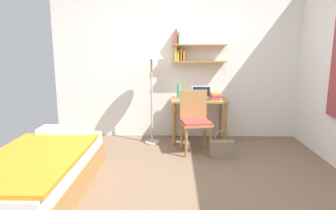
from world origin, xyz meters
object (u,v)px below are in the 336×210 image
object	(u,v)px
desk	(199,108)
laptop	(202,95)
standing_lamp	(151,57)
book_stack	(215,96)
handbag	(222,148)
bed	(40,174)
desk_chair	(195,119)
water_bottle	(179,91)

from	to	relation	value
desk	laptop	distance (m)	0.22
desk	standing_lamp	world-z (taller)	standing_lamp
desk	book_stack	world-z (taller)	book_stack
standing_lamp	handbag	distance (m)	1.77
book_stack	handbag	world-z (taller)	book_stack
bed	desk	size ratio (longest dim) A/B	2.13
standing_lamp	laptop	size ratio (longest dim) A/B	4.86
handbag	desk	bearing A→B (deg)	110.91
desk_chair	standing_lamp	world-z (taller)	standing_lamp
bed	desk_chair	bearing A→B (deg)	38.87
laptop	book_stack	world-z (taller)	laptop
desk	desk_chair	size ratio (longest dim) A/B	0.98
bed	book_stack	distance (m)	2.82
bed	handbag	size ratio (longest dim) A/B	4.70
water_bottle	book_stack	bearing A→B (deg)	-12.00
handbag	laptop	bearing A→B (deg)	105.89
standing_lamp	desk_chair	bearing A→B (deg)	-29.47
desk	book_stack	bearing A→B (deg)	-12.94
desk_chair	laptop	bearing A→B (deg)	76.20
desk	handbag	distance (m)	0.92
bed	desk_chair	world-z (taller)	desk_chair
desk_chair	book_stack	bearing A→B (deg)	51.48
desk_chair	laptop	world-z (taller)	desk_chair
water_bottle	book_stack	world-z (taller)	water_bottle
standing_lamp	water_bottle	size ratio (longest dim) A/B	6.69
bed	laptop	world-z (taller)	laptop
bed	handbag	bearing A→B (deg)	28.36
water_bottle	book_stack	distance (m)	0.60
desk_chair	handbag	bearing A→B (deg)	-33.96
desk	water_bottle	world-z (taller)	water_bottle
desk_chair	water_bottle	distance (m)	0.70
desk_chair	handbag	xyz separation A→B (m)	(0.38, -0.25, -0.37)
bed	standing_lamp	distance (m)	2.37
bed	water_bottle	size ratio (longest dim) A/B	8.07
bed	handbag	distance (m)	2.39
laptop	handbag	world-z (taller)	laptop
bed	desk	xyz separation A→B (m)	(1.82, 1.89, 0.34)
water_bottle	handbag	world-z (taller)	water_bottle
bed	water_bottle	distance (m)	2.53
desk	desk_chair	distance (m)	0.51
standing_lamp	water_bottle	bearing A→B (deg)	22.40
handbag	book_stack	bearing A→B (deg)	92.47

